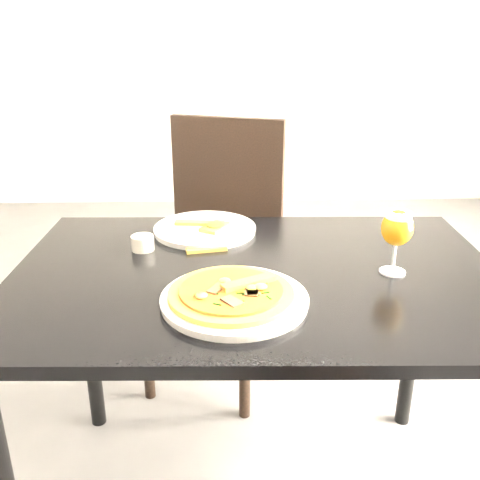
{
  "coord_description": "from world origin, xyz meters",
  "views": [
    {
      "loc": [
        0.05,
        -1.15,
        1.3
      ],
      "look_at": [
        0.09,
        0.05,
        0.83
      ],
      "focal_mm": 40.0,
      "sensor_mm": 36.0,
      "label": 1
    }
  ],
  "objects_px": {
    "chair_far": "(217,243)",
    "dining_table": "(256,303)",
    "pizza": "(231,292)",
    "beer_glass": "(397,228)"
  },
  "relations": [
    {
      "from": "chair_far",
      "to": "beer_glass",
      "type": "bearing_deg",
      "value": -39.51
    },
    {
      "from": "chair_far",
      "to": "dining_table",
      "type": "bearing_deg",
      "value": -62.6
    },
    {
      "from": "beer_glass",
      "to": "pizza",
      "type": "bearing_deg",
      "value": -160.05
    },
    {
      "from": "pizza",
      "to": "beer_glass",
      "type": "distance_m",
      "value": 0.43
    },
    {
      "from": "dining_table",
      "to": "chair_far",
      "type": "height_order",
      "value": "chair_far"
    },
    {
      "from": "dining_table",
      "to": "pizza",
      "type": "relative_size",
      "value": 4.49
    },
    {
      "from": "dining_table",
      "to": "chair_far",
      "type": "distance_m",
      "value": 0.7
    },
    {
      "from": "chair_far",
      "to": "pizza",
      "type": "distance_m",
      "value": 0.88
    },
    {
      "from": "chair_far",
      "to": "pizza",
      "type": "relative_size",
      "value": 3.68
    },
    {
      "from": "chair_far",
      "to": "pizza",
      "type": "bearing_deg",
      "value": -68.59
    }
  ]
}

